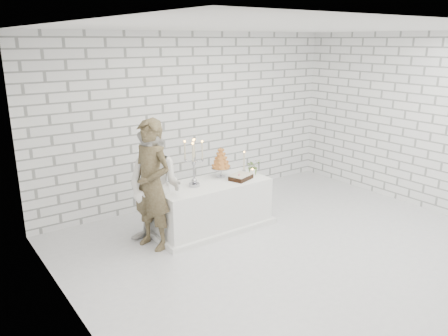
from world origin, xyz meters
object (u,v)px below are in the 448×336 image
croquembouche (221,162)px  bride (155,188)px  cake_table (212,205)px  candelabra (194,163)px  groom (152,185)px

croquembouche → bride: bearing=-172.7°
cake_table → croquembouche: (0.29, 0.15, 0.62)m
candelabra → croquembouche: 0.62m
groom → croquembouche: (1.32, 0.20, 0.07)m
cake_table → candelabra: 0.80m
bride → candelabra: (0.65, 0.01, 0.26)m
cake_table → candelabra: bearing=178.8°
cake_table → croquembouche: bearing=28.0°
groom → croquembouche: 1.34m
candelabra → bride: bearing=-179.0°
candelabra → croquembouche: size_ratio=1.47×
cake_table → croquembouche: 0.70m
bride → croquembouche: (1.25, 0.16, 0.14)m
candelabra → cake_table: bearing=-1.2°
bride → groom: bearing=-95.9°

